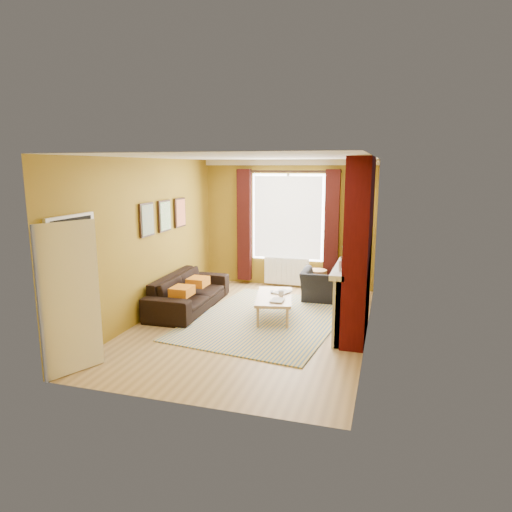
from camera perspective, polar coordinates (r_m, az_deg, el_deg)
name	(u,v)px	position (r m, az deg, el deg)	size (l,w,h in m)	color
ground	(252,325)	(7.87, -0.52, -8.58)	(5.50, 5.50, 0.00)	olive
room_walls	(293,244)	(7.62, 4.65, 1.51)	(3.82, 5.54, 2.83)	olive
striped_rug	(266,319)	(8.13, 1.31, -7.85)	(2.82, 3.62, 0.02)	#376399
sofa	(189,292)	(8.76, -8.39, -4.42)	(2.22, 0.87, 0.65)	black
armchair	(326,286)	(9.25, 8.76, -3.67)	(0.96, 0.84, 0.62)	black
coffee_table	(274,298)	(8.11, 2.28, -5.28)	(0.85, 1.32, 0.41)	tan
wicker_stool	(317,282)	(9.76, 7.64, -3.19)	(0.44, 0.44, 0.51)	olive
floor_lamp	(356,240)	(9.47, 12.45, 2.01)	(0.23, 0.23, 1.52)	black
book_a	(271,300)	(7.80, 1.92, -5.50)	(0.22, 0.29, 0.03)	#999999
book_b	(277,291)	(8.35, 2.68, -4.40)	(0.24, 0.32, 0.02)	#999999
mug	(281,294)	(8.06, 3.15, -4.72)	(0.10, 0.10, 0.09)	#999999
tv_remote	(272,292)	(8.29, 2.01, -4.52)	(0.09, 0.16, 0.02)	#28282B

